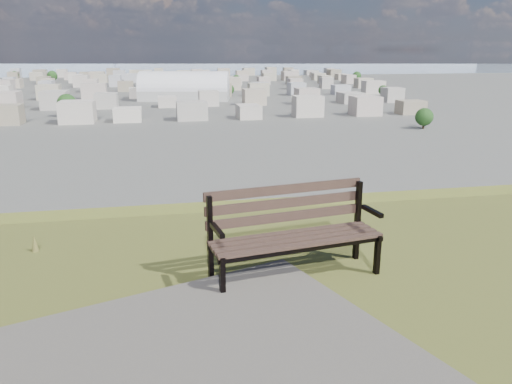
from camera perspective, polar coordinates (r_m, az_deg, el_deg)
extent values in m
cube|color=#483429|center=(4.61, 5.50, -6.04)|extent=(1.63, 0.33, 0.03)
cube|color=#483429|center=(4.70, 4.93, -5.57)|extent=(1.63, 0.33, 0.03)
cube|color=#483429|center=(4.79, 4.38, -5.12)|extent=(1.63, 0.33, 0.03)
cube|color=#483429|center=(4.88, 3.85, -4.69)|extent=(1.63, 0.33, 0.03)
cube|color=#483429|center=(4.90, 3.54, -2.81)|extent=(1.63, 0.28, 0.09)
cube|color=#483429|center=(4.88, 3.46, -1.26)|extent=(1.63, 0.28, 0.09)
cube|color=#483429|center=(4.86, 3.38, 0.31)|extent=(1.63, 0.28, 0.09)
cube|color=black|center=(4.42, -3.86, -9.85)|extent=(0.05, 0.06, 0.40)
cube|color=black|center=(4.68, -5.25, -5.44)|extent=(0.05, 0.06, 0.84)
cube|color=black|center=(4.51, -4.55, -6.90)|extent=(0.12, 0.46, 0.05)
cube|color=black|center=(4.38, -4.46, -4.37)|extent=(0.10, 0.33, 0.04)
cube|color=black|center=(5.03, 13.70, -6.95)|extent=(0.05, 0.06, 0.40)
cube|color=black|center=(5.26, 11.52, -3.23)|extent=(0.05, 0.06, 0.84)
cube|color=black|center=(5.11, 12.71, -4.43)|extent=(0.12, 0.46, 0.05)
cube|color=black|center=(5.00, 13.14, -2.15)|extent=(0.10, 0.33, 0.04)
cube|color=black|center=(4.61, 5.53, -6.55)|extent=(1.63, 0.29, 0.04)
cube|color=black|center=(4.91, 3.80, -5.11)|extent=(1.63, 0.29, 0.04)
cone|color=brown|center=(5.96, -23.97, -5.35)|extent=(0.08, 0.08, 0.19)
cube|color=#BABAB6|center=(286.37, -8.14, 10.91)|extent=(52.13, 30.14, 5.44)
cylinder|color=white|center=(286.15, -8.16, 11.45)|extent=(52.13, 30.14, 20.67)
cube|color=beige|center=(211.76, -26.99, 7.83)|extent=(11.00, 11.00, 7.00)
cube|color=#C2B1A6|center=(206.54, -20.52, 8.39)|extent=(11.00, 11.00, 7.00)
cube|color=#B8A892|center=(204.02, -13.80, 8.85)|extent=(11.00, 11.00, 7.00)
cube|color=#B2B1B6|center=(204.32, -6.98, 9.20)|extent=(11.00, 11.00, 7.00)
cube|color=#B9AF96|center=(207.41, -0.27, 9.41)|extent=(11.00, 11.00, 7.00)
cube|color=gray|center=(213.17, 6.17, 9.50)|extent=(11.00, 11.00, 7.00)
cube|color=beige|center=(221.40, 12.20, 9.47)|extent=(11.00, 11.00, 7.00)
cube|color=#B0A89F|center=(231.83, 17.74, 9.36)|extent=(11.00, 11.00, 7.00)
cube|color=#B8A892|center=(262.88, -26.68, 9.13)|extent=(11.00, 11.00, 7.00)
cube|color=#B2B1B6|center=(257.58, -21.48, 9.61)|extent=(11.00, 11.00, 7.00)
cube|color=#B9AF96|center=(254.44, -16.09, 10.01)|extent=(11.00, 11.00, 7.00)
cube|color=gray|center=(253.54, -10.60, 10.34)|extent=(11.00, 11.00, 7.00)
cube|color=beige|center=(254.91, -5.11, 10.57)|extent=(11.00, 11.00, 7.00)
cube|color=#B0A89F|center=(258.51, 0.28, 10.71)|extent=(11.00, 11.00, 7.00)
cube|color=beige|center=(264.25, 5.48, 10.75)|extent=(11.00, 11.00, 7.00)
cube|color=#C2B1A6|center=(271.99, 10.42, 10.71)|extent=(11.00, 11.00, 7.00)
cube|color=#B8A892|center=(281.58, 15.06, 10.60)|extent=(11.00, 11.00, 7.00)
cube|color=gray|center=(314.11, -26.47, 10.01)|extent=(11.00, 11.00, 7.00)
cube|color=beige|center=(308.75, -22.12, 10.42)|extent=(11.00, 11.00, 7.00)
cube|color=#B0A89F|center=(305.19, -17.63, 10.78)|extent=(11.00, 11.00, 7.00)
cube|color=beige|center=(303.50, -13.05, 11.09)|extent=(11.00, 11.00, 7.00)
cube|color=#C2B1A6|center=(303.70, -8.43, 11.32)|extent=(11.00, 11.00, 7.00)
cube|color=#B8A892|center=(305.78, -3.85, 11.49)|extent=(11.00, 11.00, 7.00)
cube|color=#B2B1B6|center=(309.72, 0.65, 11.58)|extent=(11.00, 11.00, 7.00)
cube|color=#B9AF96|center=(315.44, 5.01, 11.60)|extent=(11.00, 11.00, 7.00)
cube|color=gray|center=(322.85, 9.20, 11.56)|extent=(11.00, 11.00, 7.00)
cube|color=beige|center=(331.83, 13.17, 11.46)|extent=(11.00, 11.00, 7.00)
cube|color=#C2B1A6|center=(365.38, -26.32, 10.63)|extent=(11.00, 11.00, 7.00)
cube|color=#B8A892|center=(359.99, -22.58, 11.00)|extent=(11.00, 11.00, 7.00)
cube|color=#B2B1B6|center=(356.14, -18.73, 11.33)|extent=(11.00, 11.00, 7.00)
cube|color=#B9AF96|center=(353.87, -14.81, 11.61)|extent=(11.00, 11.00, 7.00)
cube|color=gray|center=(353.23, -10.84, 11.84)|extent=(11.00, 11.00, 7.00)
cube|color=beige|center=(354.21, -6.87, 12.02)|extent=(11.00, 11.00, 7.00)
cube|color=#B0A89F|center=(356.81, -2.94, 12.13)|extent=(11.00, 11.00, 7.00)
cube|color=beige|center=(360.99, 0.92, 12.20)|extent=(11.00, 11.00, 7.00)
cube|color=#C2B1A6|center=(366.70, 4.67, 12.21)|extent=(11.00, 11.00, 7.00)
cube|color=#B8A892|center=(373.86, 8.30, 12.17)|extent=(11.00, 11.00, 7.00)
cube|color=#B2B1B6|center=(382.40, 11.78, 12.08)|extent=(11.00, 11.00, 7.00)
cube|color=beige|center=(416.70, -26.21, 11.11)|extent=(11.00, 11.00, 7.00)
cube|color=#B0A89F|center=(411.28, -22.93, 11.44)|extent=(11.00, 11.00, 7.00)
cube|color=beige|center=(407.20, -19.56, 11.73)|extent=(11.00, 11.00, 7.00)
cube|color=#C2B1A6|center=(404.51, -16.13, 12.00)|extent=(11.00, 11.00, 7.00)
cube|color=#B8A892|center=(403.23, -12.66, 12.22)|extent=(11.00, 11.00, 7.00)
cube|color=#B2B1B6|center=(403.38, -9.18, 12.40)|extent=(11.00, 11.00, 7.00)
cube|color=#B9AF96|center=(404.96, -5.70, 12.53)|extent=(11.00, 11.00, 7.00)
cube|color=gray|center=(407.94, -2.26, 12.62)|extent=(11.00, 11.00, 7.00)
cube|color=beige|center=(412.30, 1.12, 12.66)|extent=(11.00, 11.00, 7.00)
cube|color=#B0A89F|center=(417.99, 4.42, 12.67)|extent=(11.00, 11.00, 7.00)
cube|color=beige|center=(424.97, 7.62, 12.63)|extent=(11.00, 11.00, 7.00)
cube|color=#C2B1A6|center=(433.16, 10.70, 12.56)|extent=(11.00, 11.00, 7.00)
cube|color=#B9AF96|center=(468.03, -26.12, 11.48)|extent=(11.00, 11.00, 7.00)
cube|color=gray|center=(462.59, -23.20, 11.77)|extent=(11.00, 11.00, 7.00)
cube|color=beige|center=(458.34, -20.21, 12.05)|extent=(11.00, 11.00, 7.00)
cube|color=#B0A89F|center=(455.32, -17.16, 12.29)|extent=(11.00, 11.00, 7.00)
cube|color=beige|center=(453.56, -14.08, 12.50)|extent=(11.00, 11.00, 7.00)
cube|color=#C2B1A6|center=(453.05, -10.98, 12.68)|extent=(11.00, 11.00, 7.00)
cube|color=#B8A892|center=(453.82, -7.87, 12.82)|extent=(11.00, 11.00, 7.00)
cube|color=#B2B1B6|center=(455.85, -4.78, 12.93)|extent=(11.00, 11.00, 7.00)
cube|color=#B9AF96|center=(459.13, -1.73, 12.99)|extent=(11.00, 11.00, 7.00)
cube|color=gray|center=(463.63, 1.27, 13.03)|extent=(11.00, 11.00, 7.00)
cube|color=beige|center=(469.32, 4.21, 13.02)|extent=(11.00, 11.00, 7.00)
cube|color=#B0A89F|center=(476.14, 7.08, 12.99)|extent=(11.00, 11.00, 7.00)
cube|color=beige|center=(484.07, 9.85, 12.93)|extent=(11.00, 11.00, 7.00)
cube|color=#B2B1B6|center=(519.39, -26.05, 11.77)|extent=(11.00, 11.00, 7.00)
cube|color=#B9AF96|center=(513.93, -23.42, 12.05)|extent=(11.00, 11.00, 7.00)
cube|color=gray|center=(509.54, -20.73, 12.30)|extent=(11.00, 11.00, 7.00)
cube|color=beige|center=(506.26, -17.99, 12.52)|extent=(11.00, 11.00, 7.00)
cube|color=#B0A89F|center=(504.10, -15.22, 12.73)|extent=(11.00, 11.00, 7.00)
cube|color=beige|center=(503.07, -12.43, 12.90)|extent=(11.00, 11.00, 7.00)
cube|color=#C2B1A6|center=(503.19, -9.63, 13.04)|extent=(11.00, 11.00, 7.00)
cube|color=#B8A892|center=(504.46, -6.83, 13.16)|extent=(11.00, 11.00, 7.00)
cube|color=#B2B1B6|center=(506.85, -4.05, 13.24)|extent=(11.00, 11.00, 7.00)
cube|color=#B9AF96|center=(510.37, -1.30, 13.29)|extent=(11.00, 11.00, 7.00)
cube|color=gray|center=(514.98, 1.40, 13.32)|extent=(11.00, 11.00, 7.00)
cube|color=beige|center=(520.66, 4.05, 13.31)|extent=(11.00, 11.00, 7.00)
cube|color=#B0A89F|center=(527.37, 6.64, 13.28)|extent=(11.00, 11.00, 7.00)
cube|color=beige|center=(535.07, 9.16, 13.22)|extent=(11.00, 11.00, 7.00)
cube|color=#B2B1B6|center=(570.75, -25.99, 12.02)|extent=(11.00, 11.00, 7.00)
cube|color=#B9AF96|center=(565.28, -23.60, 12.27)|extent=(11.00, 11.00, 7.00)
cube|color=gray|center=(560.78, -21.15, 12.50)|extent=(11.00, 11.00, 7.00)
cube|color=beige|center=(557.28, -18.67, 12.71)|extent=(11.00, 11.00, 7.00)
cube|color=#B0A89F|center=(554.80, -16.15, 12.90)|extent=(11.00, 11.00, 7.00)
cube|color=beige|center=(553.35, -13.61, 13.07)|extent=(11.00, 11.00, 7.00)
cube|color=#C2B1A6|center=(552.94, -11.07, 13.22)|extent=(11.00, 11.00, 7.00)
cube|color=#B8A892|center=(553.57, -8.52, 13.34)|extent=(11.00, 11.00, 7.00)
cube|color=#B2B1B6|center=(555.24, -5.97, 13.43)|extent=(11.00, 11.00, 7.00)
cube|color=#B9AF96|center=(557.93, -3.45, 13.50)|extent=(11.00, 11.00, 7.00)
cube|color=gray|center=(561.64, -0.95, 13.54)|extent=(11.00, 11.00, 7.00)
cube|color=beige|center=(566.34, 1.50, 13.55)|extent=(11.00, 11.00, 7.00)
cube|color=#B0A89F|center=(572.01, 3.92, 13.55)|extent=(11.00, 11.00, 7.00)
cube|color=beige|center=(578.63, 6.28, 13.52)|extent=(11.00, 11.00, 7.00)
cube|color=#C2B1A6|center=(586.15, 8.59, 13.47)|extent=(11.00, 11.00, 7.00)
cylinder|color=#302418|center=(188.73, 18.59, 7.19)|extent=(0.80, 0.80, 2.10)
sphere|color=#133616|center=(188.32, 18.67, 8.13)|extent=(6.30, 6.30, 6.30)
cylinder|color=#302418|center=(227.04, -20.70, 8.42)|extent=(0.80, 0.80, 2.70)
sphere|color=#133616|center=(226.61, -20.80, 9.43)|extent=(8.10, 8.10, 8.10)
cylinder|color=#302418|center=(313.06, 14.30, 10.68)|extent=(0.80, 0.80, 1.95)
sphere|color=#133616|center=(312.83, 14.33, 11.21)|extent=(5.85, 5.85, 5.85)
cylinder|color=#302418|center=(408.08, -2.26, 12.29)|extent=(0.80, 0.80, 2.25)
sphere|color=#133616|center=(407.88, -2.26, 12.76)|extent=(6.75, 6.75, 6.75)
cylinder|color=#302418|center=(471.34, -22.20, 11.68)|extent=(0.80, 0.80, 2.85)
sphere|color=#133616|center=(471.12, -22.26, 12.20)|extent=(8.55, 8.55, 8.55)
cylinder|color=#302418|center=(519.00, -25.80, 11.55)|extent=(0.80, 0.80, 2.40)
sphere|color=#133616|center=(518.83, -25.85, 11.94)|extent=(7.20, 7.20, 7.20)
cylinder|color=#302418|center=(306.51, -3.09, 11.05)|extent=(0.80, 0.80, 2.10)
sphere|color=#133616|center=(306.26, -3.09, 11.64)|extent=(6.30, 6.30, 6.30)
cylinder|color=#302418|center=(457.02, 11.43, 12.40)|extent=(0.80, 0.80, 2.55)
sphere|color=#133616|center=(456.82, 11.45, 12.88)|extent=(7.65, 7.65, 7.65)
cube|color=#889FAD|center=(902.84, -11.21, 13.94)|extent=(2400.00, 700.00, 0.12)
cube|color=#949FB8|center=(1400.76, -4.97, 15.70)|extent=(700.00, 220.00, 45.00)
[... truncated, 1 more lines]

